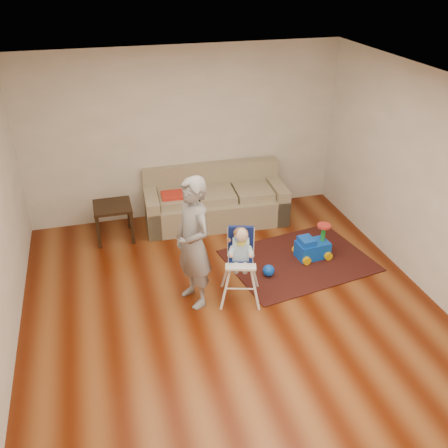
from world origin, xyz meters
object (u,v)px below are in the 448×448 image
object	(u,v)px
ride_on_toy	(313,242)
toy_ball	(269,270)
sofa	(215,197)
side_table	(114,222)
high_chair	(240,265)
adult	(193,243)

from	to	relation	value
ride_on_toy	toy_ball	bearing A→B (deg)	-164.57
sofa	ride_on_toy	xyz separation A→B (m)	(1.06, -1.44, -0.17)
side_table	toy_ball	distance (m)	2.50
sofa	side_table	distance (m)	1.63
high_chair	adult	xyz separation A→B (m)	(-0.56, 0.10, 0.35)
ride_on_toy	high_chair	size ratio (longest dim) A/B	0.49
side_table	ride_on_toy	distance (m)	2.98
side_table	high_chair	size ratio (longest dim) A/B	0.54
side_table	adult	world-z (taller)	adult
sofa	ride_on_toy	world-z (taller)	sofa
high_chair	toy_ball	bearing A→B (deg)	51.02
sofa	ride_on_toy	size ratio (longest dim) A/B	4.60
adult	ride_on_toy	bearing A→B (deg)	87.29
toy_ball	ride_on_toy	bearing A→B (deg)	20.53
toy_ball	adult	bearing A→B (deg)	-167.09
sofa	side_table	size ratio (longest dim) A/B	4.12
sofa	ride_on_toy	bearing A→B (deg)	-50.33
high_chair	adult	size ratio (longest dim) A/B	0.61
ride_on_toy	high_chair	world-z (taller)	high_chair
high_chair	side_table	bearing A→B (deg)	142.29
sofa	high_chair	world-z (taller)	high_chair
ride_on_toy	toy_ball	world-z (taller)	ride_on_toy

